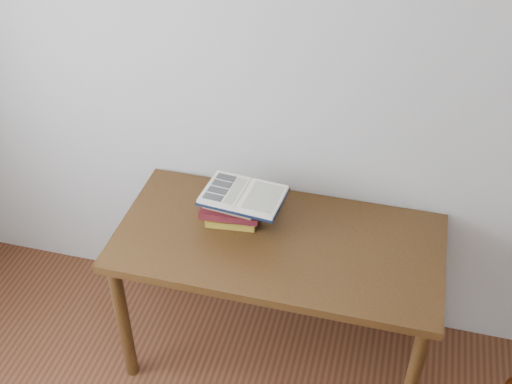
# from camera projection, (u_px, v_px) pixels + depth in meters

# --- Properties ---
(room_shell) EXTENTS (3.54, 3.54, 2.62)m
(room_shell) POSITION_uv_depth(u_px,v_px,m) (47.00, 359.00, 1.22)
(room_shell) COLOR #B6B3AC
(room_shell) RESTS_ON ground
(desk) EXTENTS (1.41, 0.71, 0.76)m
(desk) POSITION_uv_depth(u_px,v_px,m) (278.00, 256.00, 2.83)
(desk) COLOR #4F2C13
(desk) RESTS_ON ground
(book_stack) EXTENTS (0.27, 0.22, 0.15)m
(book_stack) POSITION_uv_depth(u_px,v_px,m) (232.00, 207.00, 2.83)
(book_stack) COLOR gold
(book_stack) RESTS_ON desk
(open_book) EXTENTS (0.37, 0.27, 0.03)m
(open_book) POSITION_uv_depth(u_px,v_px,m) (244.00, 195.00, 2.75)
(open_book) COLOR black
(open_book) RESTS_ON book_stack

